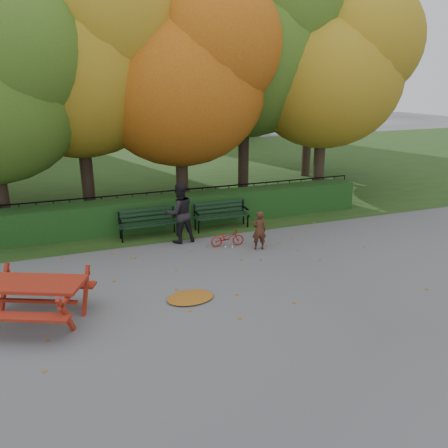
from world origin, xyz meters
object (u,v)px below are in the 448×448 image
object	(u,v)px
tree_d	(257,43)
picnic_table	(32,291)
tree_b	(87,56)
tree_c	(190,75)
tree_e	(336,68)
bench_left	(148,221)
bicycle	(227,238)
tree_g	(320,64)
child	(259,230)
bench_right	(221,213)
adult	(180,213)

from	to	relation	value
tree_d	picnic_table	world-z (taller)	tree_d
tree_b	tree_d	bearing A→B (deg)	4.38
tree_c	tree_d	distance (m)	3.50
picnic_table	tree_b	bearing A→B (deg)	98.59
tree_b	tree_e	distance (m)	9.03
bench_left	bicycle	size ratio (longest dim) A/B	1.83
bicycle	picnic_table	bearing A→B (deg)	124.76
tree_g	child	xyz separation A→B (m)	(-6.85, -8.22, -4.80)
child	tree_g	bearing A→B (deg)	-118.42
tree_g	bench_right	size ratio (longest dim) A/B	4.75
tree_c	child	world-z (taller)	tree_c
bench_left	picnic_table	xyz separation A→B (m)	(-3.13, -4.20, 0.16)
tree_c	tree_e	world-z (taller)	tree_e
bench_left	child	world-z (taller)	child
tree_b	picnic_table	distance (m)	8.87
tree_d	child	xyz separation A→B (m)	(-2.39, -5.69, -5.41)
tree_c	tree_g	distance (m)	8.43
tree_d	bench_left	bearing A→B (deg)	-145.74
tree_g	bench_right	world-z (taller)	tree_g
tree_d	bench_right	xyz separation A→B (m)	(-2.78, -3.53, -5.46)
tree_c	tree_b	bearing A→B (deg)	166.55
bench_right	adult	world-z (taller)	adult
picnic_table	child	distance (m)	6.26
bench_right	bicycle	size ratio (longest dim) A/B	1.83
child	adult	distance (m)	2.42
tree_b	tree_d	world-z (taller)	tree_d
tree_b	bench_right	xyz separation A→B (m)	(3.54, -3.04, -4.88)
tree_c	tree_d	bearing A→B (deg)	22.61
bench_left	child	size ratio (longest dim) A/B	1.58
tree_e	bench_right	distance (m)	7.38
tree_c	bench_right	size ratio (longest dim) A/B	4.44
bench_left	tree_b	bearing A→B (deg)	110.58
child	bench_right	bearing A→B (deg)	-68.47
tree_e	adult	world-z (taller)	tree_e
tree_e	tree_g	size ratio (longest dim) A/B	0.95
tree_b	bench_right	world-z (taller)	tree_b
picnic_table	tree_e	bearing A→B (deg)	53.71
tree_c	child	distance (m)	6.17
tree_c	tree_e	bearing A→B (deg)	-1.93
tree_c	tree_e	xyz separation A→B (m)	(5.69, -0.19, 0.26)
tree_b	picnic_table	bearing A→B (deg)	-105.36
tree_b	tree_d	distance (m)	6.37
tree_e	tree_g	world-z (taller)	tree_g
tree_c	bicycle	distance (m)	6.00
tree_e	adult	xyz separation A→B (m)	(-7.01, -2.87, -4.17)
tree_d	adult	size ratio (longest dim) A/B	5.23
tree_d	child	distance (m)	8.21
bench_right	bicycle	world-z (taller)	bench_right
tree_b	picnic_table	xyz separation A→B (m)	(-1.99, -7.24, -4.72)
picnic_table	child	size ratio (longest dim) A/B	2.22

